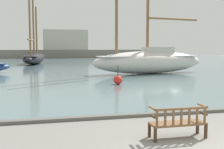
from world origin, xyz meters
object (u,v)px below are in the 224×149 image
sailboat_far_port (150,60)px  channel_buoy (118,80)px  park_bench (178,122)px  sailboat_distant_harbor (34,57)px

sailboat_far_port → channel_buoy: size_ratio=11.21×
park_bench → sailboat_far_port: bearing=71.4°
sailboat_far_port → channel_buoy: 8.95m
park_bench → sailboat_far_port: 19.49m
channel_buoy → park_bench: bearing=-95.7°
channel_buoy → sailboat_far_port: bearing=55.1°
park_bench → channel_buoy: 11.21m
sailboat_far_port → park_bench: bearing=-108.6°
park_bench → channel_buoy: (1.11, 11.16, -0.08)m
channel_buoy → sailboat_distant_harbor: bearing=103.8°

